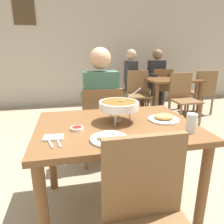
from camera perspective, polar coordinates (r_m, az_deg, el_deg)
ground_plane at (r=1.92m, az=1.05°, el=-24.83°), size 16.00×16.00×0.00m
cafe_rear_partition at (r=5.06m, az=-8.95°, el=19.14°), size 10.00×0.10×3.00m
picture_frame_hung at (r=5.12m, az=-23.47°, el=24.61°), size 0.44×0.03×0.56m
dining_table_main at (r=1.57m, az=1.17°, el=-7.33°), size 1.17×0.87×0.75m
chair_diner_main at (r=2.27m, az=-3.06°, el=-2.88°), size 0.44×0.44×0.90m
diner_main at (r=2.24m, az=-3.29°, el=3.11°), size 0.40×0.45×1.31m
chair_viewer_empty at (r=1.09m, az=10.65°, el=-27.90°), size 0.44×0.44×0.90m
curry_bowl at (r=1.54m, az=1.91°, el=1.83°), size 0.33×0.30×0.26m
rice_plate at (r=1.25m, az=-0.71°, el=-7.08°), size 0.24×0.24×0.06m
appetizer_plate at (r=1.65m, az=14.31°, el=-1.64°), size 0.24×0.24×0.06m
sauce_dish at (r=1.43m, az=-9.78°, el=-4.53°), size 0.09×0.09×0.02m
napkin_folded at (r=1.32m, az=-16.07°, el=-6.95°), size 0.13×0.09×0.02m
fork_utensil at (r=1.28m, az=-17.08°, el=-8.05°), size 0.06×0.17×0.01m
spoon_utensil at (r=1.28m, az=-14.83°, el=-7.93°), size 0.04×0.17×0.01m
drink_glass at (r=1.46m, az=21.31°, el=-3.16°), size 0.07×0.07×0.13m
dining_table_far at (r=4.27m, az=16.09°, el=7.22°), size 1.00×0.80×0.75m
chair_bg_left at (r=4.51m, az=6.23°, el=6.92°), size 0.45×0.45×0.90m
chair_bg_middle at (r=4.70m, az=13.50°, el=6.96°), size 0.50×0.50×0.90m
chair_bg_right at (r=4.57m, az=23.99°, el=5.70°), size 0.49×0.49×0.90m
chair_bg_corner at (r=3.85m, az=19.23°, el=4.38°), size 0.45×0.45×0.90m
chair_bg_window at (r=4.09m, az=7.42°, el=5.87°), size 0.48×0.48×0.90m
patron_bg_left at (r=4.50m, az=5.73°, el=9.95°), size 0.45×0.40×1.31m
patron_bg_middle at (r=4.77m, az=12.44°, el=10.03°), size 0.40×0.45×1.31m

